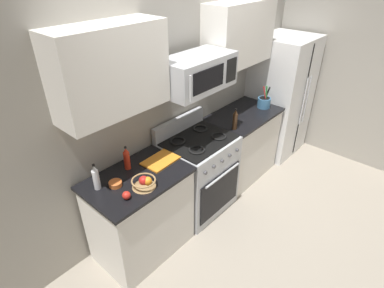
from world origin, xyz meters
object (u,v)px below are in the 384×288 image
Objects in this scene: microwave at (197,73)px; bottle_vinegar at (96,178)px; utensil_crock at (264,102)px; fruit_basket at (144,182)px; bottle_hot_sauce at (127,159)px; refrigerator at (280,97)px; prep_bowl at (115,184)px; cutting_board at (161,161)px; bottle_soy at (235,120)px; range_oven at (198,173)px; apple_loose at (126,195)px.

microwave is 1.34m from bottle_vinegar.
utensil_crock is (1.21, -0.11, -0.67)m from microwave.
fruit_basket is 0.33m from bottle_hot_sauce.
refrigerator is 2.86m from prep_bowl.
prep_bowl is (-2.27, 0.12, -0.05)m from utensil_crock.
bottle_vinegar is at bearing 175.29° from microwave.
bottle_vinegar reaches higher than fruit_basket.
utensil_crock is 2.05m from bottle_hot_sauce.
prep_bowl is (-0.51, 0.02, 0.01)m from cutting_board.
cutting_board is 0.33m from bottle_hot_sauce.
cutting_board is (-0.54, -0.01, -0.73)m from microwave.
microwave is 2.33× the size of cutting_board.
bottle_soy reaches higher than cutting_board.
range_oven is 4.29× the size of bottle_soy.
range_oven is 9.55× the size of prep_bowl.
apple_loose is at bearing -177.07° from refrigerator.
refrigerator is 14.96× the size of prep_bowl.
bottle_vinegar is (-0.08, 0.29, 0.08)m from apple_loose.
microwave reaches higher than bottle_vinegar.
utensil_crock is at bearing 1.93° from fruit_basket.
bottle_vinegar is 0.17m from prep_bowl.
microwave is at bearing -9.39° from bottle_hot_sauce.
microwave is 1.39m from utensil_crock.
bottle_vinegar is at bearing -173.71° from bottle_hot_sauce.
bottle_soy is at bearing 0.92° from apple_loose.
utensil_crock is at bearing -173.44° from refrigerator.
microwave is at bearing 0.87° from cutting_board.
microwave is 2.57× the size of utensil_crock.
bottle_vinegar is at bearing 177.28° from refrigerator.
apple_loose is at bearing -171.42° from range_oven.
refrigerator reaches higher than bottle_vinegar.
cutting_board is at bearing -27.10° from bottle_hot_sauce.
apple_loose is (-2.31, -0.08, -0.04)m from utensil_crock.
range_oven is at bearing 163.43° from bottle_soy.
bottle_soy is (1.01, -0.16, 0.11)m from cutting_board.
microwave is at bearing 90.02° from range_oven.
bottle_soy reaches higher than prep_bowl.
fruit_basket reaches higher than apple_loose.
bottle_hot_sauce reaches higher than cutting_board.
fruit_basket is 0.83× the size of bottle_soy.
refrigerator is 24.51× the size of apple_loose.
fruit_basket is (-2.70, -0.14, 0.10)m from refrigerator.
apple_loose is (-0.20, -0.01, -0.01)m from fruit_basket.
prep_bowl is at bearing 176.89° from utensil_crock.
cutting_board is at bearing 171.04° from bottle_soy.
prep_bowl is at bearing -35.30° from bottle_vinegar.
fruit_basket is at bearing 2.71° from apple_loose.
bottle_vinegar is at bearing 170.87° from bottle_soy.
utensil_crock is at bearing -5.28° from microwave.
bottle_soy is at bearing -9.13° from bottle_vinegar.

